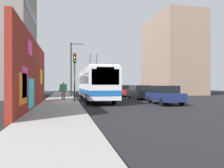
{
  "coord_description": "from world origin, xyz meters",
  "views": [
    {
      "loc": [
        -20.59,
        1.12,
        1.68
      ],
      "look_at": [
        -0.69,
        -2.91,
        1.71
      ],
      "focal_mm": 36.61,
      "sensor_mm": 36.0,
      "label": 1
    }
  ],
  "objects": [
    {
      "name": "parked_car_navy",
      "position": [
        -2.65,
        -7.0,
        0.83
      ],
      "size": [
        4.26,
        1.86,
        1.58
      ],
      "color": "navy",
      "rests_on": "ground_plane"
    },
    {
      "name": "parked_car_black",
      "position": [
        3.85,
        -7.0,
        0.84
      ],
      "size": [
        4.68,
        1.88,
        1.58
      ],
      "color": "black",
      "rests_on": "ground_plane"
    },
    {
      "name": "parked_car_dark_gray",
      "position": [
        16.23,
        -7.0,
        0.83
      ],
      "size": [
        4.5,
        1.81,
        1.58
      ],
      "color": "#38383D",
      "rests_on": "ground_plane"
    },
    {
      "name": "ground_plane",
      "position": [
        0.0,
        0.0,
        0.0
      ],
      "size": [
        80.0,
        80.0,
        0.0
      ],
      "primitive_type": "plane",
      "color": "black"
    },
    {
      "name": "building_far_left",
      "position": [
        10.24,
        9.2,
        9.95
      ],
      "size": [
        11.25,
        7.47,
        19.9
      ],
      "color": "gray",
      "rests_on": "ground_plane"
    },
    {
      "name": "graffiti_wall",
      "position": [
        -4.15,
        3.35,
        2.38
      ],
      "size": [
        13.76,
        0.32,
        4.77
      ],
      "color": "maroon",
      "rests_on": "ground_plane"
    },
    {
      "name": "sidewalk_slab",
      "position": [
        0.0,
        1.6,
        0.07
      ],
      "size": [
        48.0,
        3.2,
        0.15
      ],
      "primitive_type": "cube",
      "color": "gray",
      "rests_on": "ground_plane"
    },
    {
      "name": "building_far_right",
      "position": [
        16.86,
        -17.0,
        6.67
      ],
      "size": [
        13.24,
        6.7,
        13.34
      ],
      "color": "gray",
      "rests_on": "ground_plane"
    },
    {
      "name": "parked_car_red",
      "position": [
        9.85,
        -7.0,
        0.84
      ],
      "size": [
        4.85,
        1.94,
        1.58
      ],
      "color": "#B21E19",
      "rests_on": "ground_plane"
    },
    {
      "name": "city_bus",
      "position": [
        2.51,
        -1.8,
        1.79
      ],
      "size": [
        12.53,
        2.52,
        5.0
      ],
      "color": "silver",
      "rests_on": "ground_plane"
    },
    {
      "name": "street_lamp",
      "position": [
        9.81,
        0.26,
        4.16
      ],
      "size": [
        0.44,
        1.79,
        7.01
      ],
      "color": "#4C4C51",
      "rests_on": "sidewalk_slab"
    },
    {
      "name": "traffic_light",
      "position": [
        0.26,
        0.35,
        3.07
      ],
      "size": [
        0.49,
        0.28,
        4.36
      ],
      "color": "#2D382D",
      "rests_on": "sidewalk_slab"
    },
    {
      "name": "pedestrian_midblock",
      "position": [
        2.56,
        1.38,
        1.21
      ],
      "size": [
        0.24,
        0.78,
        1.78
      ],
      "color": "#595960",
      "rests_on": "sidewalk_slab"
    }
  ]
}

